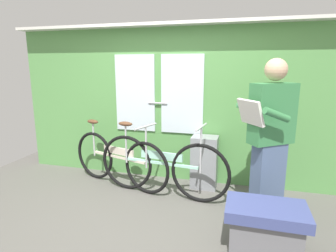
{
  "coord_description": "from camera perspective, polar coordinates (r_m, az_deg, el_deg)",
  "views": [
    {
      "loc": [
        1.0,
        -2.64,
        1.65
      ],
      "look_at": [
        0.05,
        0.81,
        0.88
      ],
      "focal_mm": 29.99,
      "sensor_mm": 36.0,
      "label": 1
    }
  ],
  "objects": [
    {
      "name": "train_door_wall",
      "position": [
        4.02,
        0.8,
        5.08
      ],
      "size": [
        4.73,
        0.28,
        2.21
      ],
      "color": "#56934C",
      "rests_on": "ground_plane"
    },
    {
      "name": "bicycle_leaning_behind",
      "position": [
        3.62,
        -1.44,
        -8.1
      ],
      "size": [
        1.77,
        0.44,
        0.96
      ],
      "rotation": [
        0.0,
        0.0,
        -0.12
      ],
      "color": "black",
      "rests_on": "ground_plane"
    },
    {
      "name": "ground_plane",
      "position": [
        3.28,
        -4.83,
        -18.53
      ],
      "size": [
        5.73,
        4.06,
        0.04
      ],
      "primitive_type": "cube",
      "color": "#56544F"
    },
    {
      "name": "trash_bin_by_wall",
      "position": [
        3.9,
        7.4,
        -7.28
      ],
      "size": [
        0.35,
        0.28,
        0.72
      ],
      "primitive_type": "cube",
      "color": "gray",
      "rests_on": "ground_plane"
    },
    {
      "name": "bicycle_near_door",
      "position": [
        3.98,
        -10.05,
        -6.72
      ],
      "size": [
        1.6,
        0.62,
        0.91
      ],
      "rotation": [
        0.0,
        0.0,
        -0.3
      ],
      "color": "black",
      "rests_on": "ground_plane"
    },
    {
      "name": "passenger_reading_newspaper",
      "position": [
        3.16,
        20.03,
        -2.09
      ],
      "size": [
        0.63,
        0.59,
        1.73
      ],
      "rotation": [
        0.0,
        0.0,
        3.77
      ],
      "color": "slate",
      "rests_on": "ground_plane"
    },
    {
      "name": "bench_seat_corner",
      "position": [
        2.8,
        19.11,
        -18.87
      ],
      "size": [
        0.7,
        0.44,
        0.45
      ],
      "color": "#3D477F",
      "rests_on": "ground_plane"
    }
  ]
}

